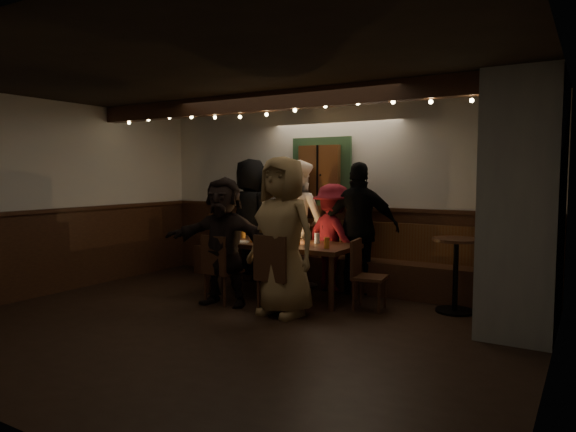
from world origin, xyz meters
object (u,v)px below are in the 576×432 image
Objects in this scene: dining_table at (280,247)px; person_c at (298,223)px; person_a at (251,219)px; person_b at (274,228)px; high_top at (456,266)px; person_d at (333,238)px; chair_near_left at (219,265)px; person_e at (360,228)px; chair_end at (363,270)px; person_f at (223,241)px; chair_near_right at (275,270)px; person_g at (283,236)px.

person_c reaches higher than dining_table.
person_a is 1.13× the size of person_b.
dining_table is 2.22m from high_top.
person_a is 0.49m from person_b.
chair_near_left is at bearing 80.83° from person_d.
chair_end is at bearing 100.06° from person_e.
person_b is 1.45m from person_f.
person_f is (-0.36, -0.74, 0.14)m from dining_table.
person_a reaches higher than chair_near_right.
person_d is at bearing 171.32° from high_top.
dining_table is at bearing 118.22° from chair_near_right.
person_a is (-3.20, 0.41, 0.37)m from high_top.
chair_end is at bearing 23.88° from chair_near_left.
chair_near_right is 0.86m from person_f.
chair_near_left is 2.84m from high_top.
chair_end is (0.75, 0.80, -0.05)m from chair_near_right.
chair_near_right is 2.11m from high_top.
person_c is (-0.16, 0.75, 0.25)m from dining_table.
chair_end is at bearing -177.47° from person_a.
person_g is (0.93, 0.01, 0.42)m from chair_near_left.
person_a is 1.02× the size of person_c.
chair_near_left is 0.47× the size of person_a.
chair_end is 1.74m from person_f.
chair_end is 0.90m from person_e.
person_g is (0.67, -1.51, 0.00)m from person_c.
person_g is (1.05, -1.46, 0.09)m from person_b.
person_d is at bearing -11.28° from person_e.
person_e reaches higher than chair_end.
person_e is at bearing 39.56° from person_f.
person_e reaches higher than high_top.
dining_table is 2.32× the size of chair_near_left.
person_g reaches higher than person_c.
chair_end is 0.45× the size of person_a.
chair_near_left is 1.02m from person_g.
person_a reaches higher than dining_table.
person_d is (0.47, 0.63, 0.09)m from dining_table.
person_a is (-1.02, 0.78, 0.27)m from dining_table.
person_g is (0.51, -0.76, 0.25)m from dining_table.
person_e reaches higher than person_b.
person_f reaches higher than chair_near_right.
dining_table is at bearing -170.38° from high_top.
person_e reaches higher than chair_near_right.
person_a is 1.25× the size of person_d.
dining_table is at bearing 61.35° from chair_near_left.
person_d reaches higher than dining_table.
chair_near_left is 1.95m from person_e.
chair_near_right is 0.50× the size of person_a.
person_g reaches higher than person_d.
person_d is at bearing 49.17° from person_f.
person_b is 0.92× the size of person_e.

